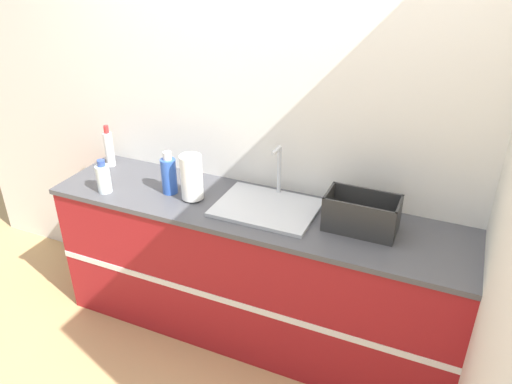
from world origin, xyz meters
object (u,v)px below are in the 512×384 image
at_px(bottle_clear, 103,178).
at_px(sink, 267,206).
at_px(bottle_white_spray, 109,148).
at_px(paper_towel_roll, 192,178).
at_px(bottle_blue, 169,175).
at_px(dish_rack, 361,216).

bearing_deg(bottle_clear, sink, 11.73).
height_order(bottle_white_spray, bottle_clear, bottle_white_spray).
distance_m(paper_towel_roll, bottle_white_spray, 0.74).
xyz_separation_m(paper_towel_roll, bottle_white_spray, (-0.71, 0.18, -0.02)).
distance_m(sink, bottle_blue, 0.60).
bearing_deg(bottle_blue, paper_towel_roll, -6.09).
xyz_separation_m(paper_towel_roll, bottle_blue, (-0.16, 0.02, -0.02)).
bearing_deg(sink, bottle_blue, -175.14).
bearing_deg(paper_towel_roll, bottle_clear, -165.98).
distance_m(paper_towel_roll, dish_rack, 0.95).
distance_m(dish_rack, bottle_blue, 1.11).
bearing_deg(sink, dish_rack, 0.20).
height_order(dish_rack, bottle_clear, bottle_clear).
bearing_deg(dish_rack, paper_towel_roll, -175.81).
relative_size(bottle_white_spray, bottle_clear, 1.36).
bearing_deg(bottle_clear, bottle_blue, 22.42).
relative_size(paper_towel_roll, bottle_blue, 1.05).
xyz_separation_m(dish_rack, bottle_clear, (-1.46, -0.20, 0.01)).
height_order(dish_rack, bottle_blue, bottle_blue).
xyz_separation_m(sink, bottle_blue, (-0.59, -0.05, 0.09)).
relative_size(sink, paper_towel_roll, 2.04).
relative_size(bottle_white_spray, bottle_blue, 1.07).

